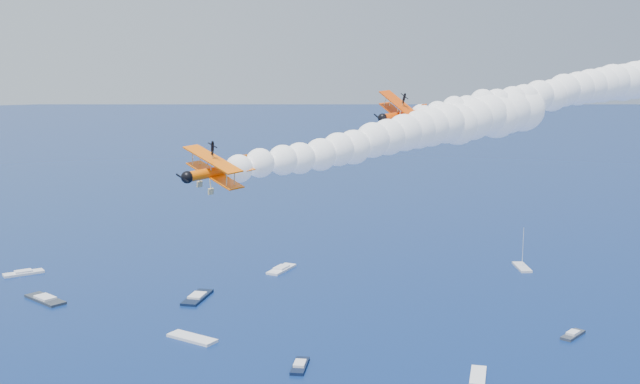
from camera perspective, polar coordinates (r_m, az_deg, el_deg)
name	(u,v)px	position (r m, az deg, el deg)	size (l,w,h in m)	color
biplane_lead	(403,115)	(100.64, 6.04, 5.54)	(7.33, 8.22, 4.95)	#D94004
biplane_trail	(217,172)	(80.95, -7.48, 1.48)	(7.80, 8.74, 5.27)	#FF6405
smoke_trail_lead	(552,94)	(118.27, 16.40, 6.85)	(52.64, 12.07, 10.17)	white
smoke_trail_trail	(402,135)	(96.97, 5.94, 4.13)	(51.40, 18.36, 10.17)	white
spectator_boats	(169,348)	(189.58, -10.83, -11.01)	(219.05, 165.29, 0.70)	silver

